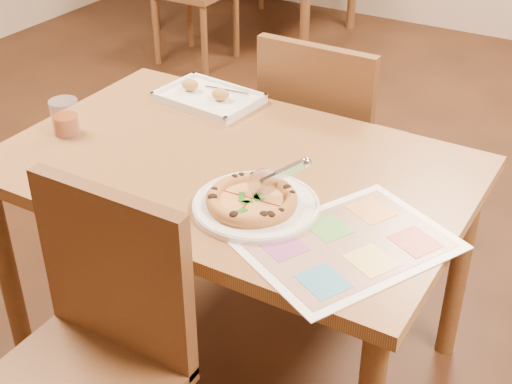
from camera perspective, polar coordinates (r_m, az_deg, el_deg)
The scene contains 9 objects.
dining_table at distance 2.03m, azimuth -1.84°, elevation 0.26°, with size 1.30×0.85×0.72m.
chair_near at distance 1.70m, azimuth -12.86°, elevation -10.94°, with size 0.42×0.42×0.47m.
chair_far at distance 2.53m, azimuth 5.49°, elevation 5.10°, with size 0.42×0.42×0.47m.
plate at distance 1.78m, azimuth 0.00°, elevation -1.13°, with size 0.32×0.32×0.02m, color white.
pizza at distance 1.77m, azimuth -0.34°, elevation -0.63°, with size 0.23×0.23×0.03m.
pizza_cutter at distance 1.76m, azimuth 1.72°, elevation 1.31°, with size 0.11×0.12×0.09m.
appetizer_tray at distance 2.35m, azimuth -3.84°, elevation 7.53°, with size 0.34×0.25×0.06m.
glass_tumbler at distance 2.20m, azimuth -15.00°, elevation 5.65°, with size 0.09×0.09×0.11m.
menu at distance 1.67m, azimuth 7.44°, elevation -4.16°, with size 0.34×0.47×0.01m, color white.
Camera 1 is at (0.94, -1.45, 1.70)m, focal length 50.00 mm.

